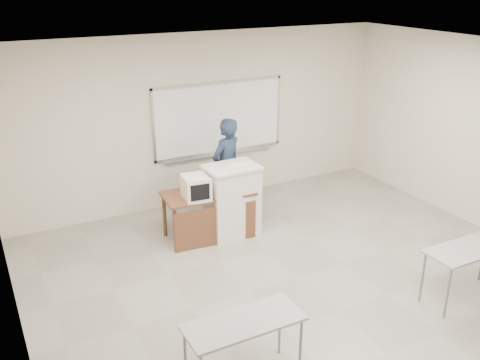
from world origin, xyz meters
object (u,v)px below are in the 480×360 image
crt_monitor (196,187)px  mouse (218,187)px  instructor_desk (211,207)px  presenter (226,168)px  podium (232,200)px  keyboard (238,162)px  laptop (235,187)px  whiteboard (219,119)px

crt_monitor → mouse: crt_monitor is taller
instructor_desk → presenter: bearing=52.8°
podium → presenter: presenter is taller
mouse → keyboard: 0.50m
keyboard → presenter: bearing=83.7°
crt_monitor → keyboard: size_ratio=0.97×
laptop → keyboard: bearing=58.6°
whiteboard → presenter: (-0.25, -0.78, -0.63)m
podium → keyboard: bearing=26.8°
instructor_desk → laptop: laptop is taller
instructor_desk → keyboard: bearing=14.2°
instructor_desk → mouse: size_ratio=12.64×
mouse → whiteboard: bearing=69.5°
podium → mouse: podium is taller
podium → crt_monitor: bearing=-179.0°
presenter → laptop: bearing=51.7°
instructor_desk → whiteboard: bearing=63.9°
podium → laptop: podium is taller
mouse → laptop: bearing=-34.8°
instructor_desk → crt_monitor: 0.46m
laptop → mouse: size_ratio=3.12×
crt_monitor → keyboard: 0.80m
podium → mouse: (-0.16, 0.15, 0.19)m
instructor_desk → mouse: mouse is taller
instructor_desk → crt_monitor: (-0.25, -0.01, 0.39)m
whiteboard → podium: bearing=-108.8°
whiteboard → crt_monitor: whiteboard is taller
whiteboard → presenter: size_ratio=1.45×
instructor_desk → presenter: presenter is taller
whiteboard → presenter: 1.03m
podium → presenter: size_ratio=0.67×
crt_monitor → mouse: bearing=27.2°
podium → crt_monitor: podium is taller
presenter → instructor_desk: bearing=26.9°
whiteboard → mouse: whiteboard is taller
whiteboard → crt_monitor: (-1.11, -1.49, -0.56)m
keyboard → crt_monitor: bearing=-169.2°
laptop → presenter: size_ratio=0.20×
laptop → keyboard: (0.11, 0.10, 0.35)m
crt_monitor → laptop: size_ratio=1.25×
podium → keyboard: size_ratio=2.59×
mouse → keyboard: size_ratio=0.25×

